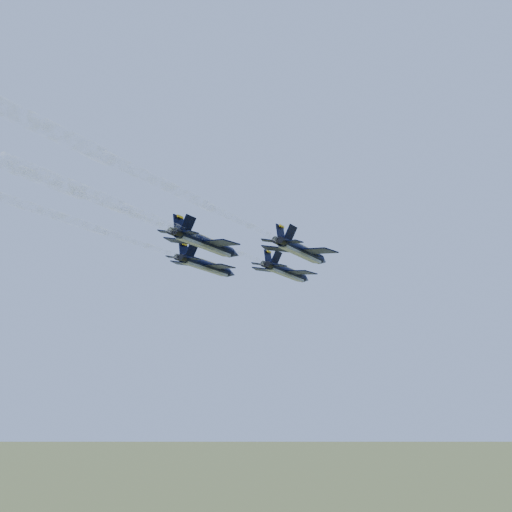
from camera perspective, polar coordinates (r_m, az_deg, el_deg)
The scene contains 7 objects.
jet_lead at distance 120.62m, azimuth 3.13°, elevation -1.62°, with size 14.82×19.24×4.63m.
jet_left at distance 115.24m, azimuth -4.91°, elevation -1.01°, with size 14.82×19.24×4.63m.
jet_right at distance 103.37m, azimuth 4.65°, elevation 0.48°, with size 14.82×19.24×4.63m.
jet_slot at distance 98.20m, azimuth -4.96°, elevation 1.25°, with size 14.82×19.24×4.63m.
smoke_trail_lead at distance 85.41m, azimuth -11.67°, elevation 3.84°, with size 5.92×59.46×2.14m.
smoke_trail_left at distance 85.14m, azimuth -23.40°, elevation 4.79°, with size 5.92×59.46×2.14m.
smoke_trail_right at distance 68.61m, azimuth -13.15°, elevation 8.38°, with size 5.92×59.46×2.14m.
Camera 1 is at (46.73, -96.85, 77.77)m, focal length 40.00 mm.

